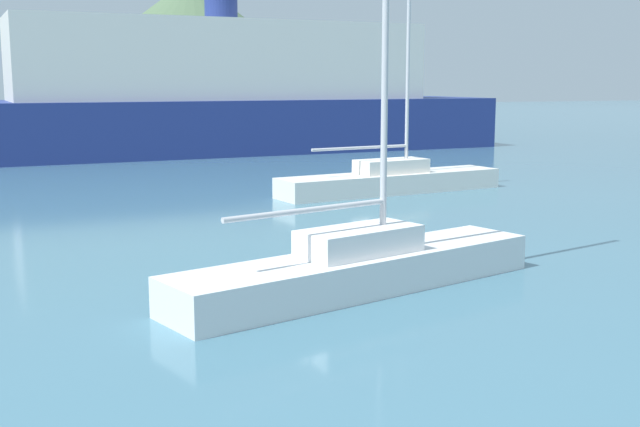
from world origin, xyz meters
name	(u,v)px	position (x,y,z in m)	size (l,w,h in m)	color
sailboat_inner	(391,180)	(7.52, 23.70, 0.44)	(8.26, 2.47, 7.21)	white
sailboat_middle	(359,264)	(0.95, 12.60, 0.49)	(7.59, 3.29, 10.00)	white
ferry_distant	(223,95)	(6.79, 41.11, 2.97)	(30.29, 7.77, 8.36)	navy
hill_central	(193,48)	(16.53, 85.55, 7.23)	(39.39, 39.39, 14.46)	#4C6647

